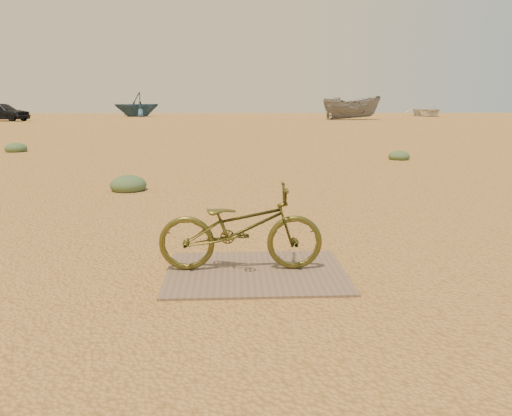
{
  "coord_description": "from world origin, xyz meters",
  "views": [
    {
      "loc": [
        -0.12,
        -4.25,
        1.59
      ],
      "look_at": [
        0.1,
        0.18,
        0.63
      ],
      "focal_mm": 35.0,
      "sensor_mm": 36.0,
      "label": 1
    }
  ],
  "objects_px": {
    "boat_far_left": "(137,104)",
    "boat_far_right": "(426,111)",
    "plywood_board": "(256,272)",
    "bicycle": "(241,228)",
    "car": "(1,112)",
    "boat_mid_right": "(352,108)"
  },
  "relations": [
    {
      "from": "car",
      "to": "boat_far_right",
      "type": "height_order",
      "value": "car"
    },
    {
      "from": "boat_far_right",
      "to": "car",
      "type": "bearing_deg",
      "value": -158.77
    },
    {
      "from": "boat_far_left",
      "to": "boat_far_right",
      "type": "xyz_separation_m",
      "value": [
        29.15,
        0.03,
        -0.64
      ]
    },
    {
      "from": "boat_far_left",
      "to": "boat_far_right",
      "type": "relative_size",
      "value": 0.85
    },
    {
      "from": "boat_far_left",
      "to": "boat_mid_right",
      "type": "relative_size",
      "value": 0.9
    },
    {
      "from": "bicycle",
      "to": "boat_far_left",
      "type": "xyz_separation_m",
      "value": [
        -9.32,
        46.22,
        0.77
      ]
    },
    {
      "from": "bicycle",
      "to": "car",
      "type": "xyz_separation_m",
      "value": [
        -17.91,
        35.92,
        0.3
      ]
    },
    {
      "from": "boat_far_left",
      "to": "boat_far_right",
      "type": "height_order",
      "value": "boat_far_left"
    },
    {
      "from": "plywood_board",
      "to": "boat_mid_right",
      "type": "relative_size",
      "value": 0.33
    },
    {
      "from": "bicycle",
      "to": "plywood_board",
      "type": "bearing_deg",
      "value": -119.65
    },
    {
      "from": "car",
      "to": "boat_far_left",
      "type": "relative_size",
      "value": 0.93
    },
    {
      "from": "bicycle",
      "to": "boat_far_left",
      "type": "height_order",
      "value": "boat_far_left"
    },
    {
      "from": "plywood_board",
      "to": "boat_far_left",
      "type": "distance_m",
      "value": 47.28
    },
    {
      "from": "boat_far_left",
      "to": "plywood_board",
      "type": "bearing_deg",
      "value": -22.32
    },
    {
      "from": "boat_far_left",
      "to": "boat_mid_right",
      "type": "xyz_separation_m",
      "value": [
        19.32,
        -8.93,
        -0.22
      ]
    },
    {
      "from": "bicycle",
      "to": "boat_far_left",
      "type": "distance_m",
      "value": 47.16
    },
    {
      "from": "plywood_board",
      "to": "boat_far_left",
      "type": "xyz_separation_m",
      "value": [
        -9.46,
        46.3,
        1.18
      ]
    },
    {
      "from": "plywood_board",
      "to": "car",
      "type": "bearing_deg",
      "value": 116.62
    },
    {
      "from": "plywood_board",
      "to": "car",
      "type": "distance_m",
      "value": 40.28
    },
    {
      "from": "plywood_board",
      "to": "boat_far_right",
      "type": "xyz_separation_m",
      "value": [
        19.68,
        46.34,
        0.54
      ]
    },
    {
      "from": "bicycle",
      "to": "boat_mid_right",
      "type": "bearing_deg",
      "value": -14.23
    },
    {
      "from": "plywood_board",
      "to": "bicycle",
      "type": "bearing_deg",
      "value": 149.58
    }
  ]
}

